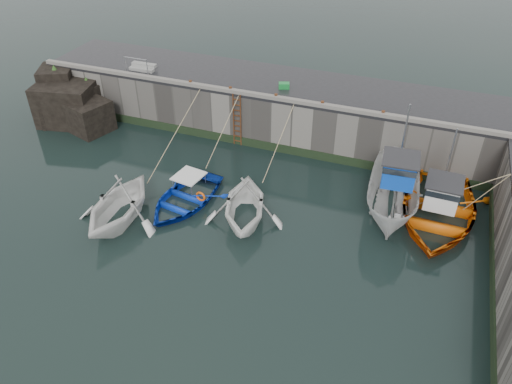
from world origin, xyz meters
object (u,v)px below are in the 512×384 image
at_px(boat_near_blacktrim, 245,219).
at_px(bollard_d, 322,104).
at_px(bollard_b, 230,89).
at_px(bollard_c, 276,96).
at_px(boat_near_white, 121,220).
at_px(fish_crate, 284,86).
at_px(ladder, 237,120).
at_px(bollard_a, 190,83).
at_px(boat_far_white, 394,194).
at_px(boat_far_orange, 437,209).
at_px(boat_near_blue, 185,202).
at_px(bollard_e, 383,113).

distance_m(boat_near_blacktrim, bollard_d, 7.73).
bearing_deg(bollard_b, boat_near_blacktrim, -62.71).
bearing_deg(bollard_c, boat_near_white, -117.93).
xyz_separation_m(fish_crate, bollard_b, (-2.69, -1.47, -0.02)).
relative_size(ladder, bollard_a, 11.43).
bearing_deg(boat_far_white, bollard_a, 158.92).
height_order(boat_far_white, fish_crate, boat_far_white).
distance_m(boat_far_orange, bollard_a, 15.15).
height_order(boat_near_blue, bollard_b, bollard_b).
bearing_deg(boat_near_white, boat_far_white, 20.57).
height_order(boat_near_white, boat_far_orange, boat_far_orange).
bearing_deg(bollard_e, bollard_a, 180.00).
distance_m(ladder, fish_crate, 3.32).
relative_size(fish_crate, bollard_a, 2.14).
relative_size(ladder, boat_far_white, 0.48).
xyz_separation_m(ladder, boat_far_white, (9.42, -3.41, -0.53)).
height_order(ladder, boat_near_blacktrim, ladder).
xyz_separation_m(bollard_a, bollard_e, (11.00, 0.00, 0.00)).
bearing_deg(bollard_a, ladder, -6.38).
relative_size(boat_far_white, boat_far_orange, 0.90).
xyz_separation_m(boat_near_white, boat_far_white, (11.92, 5.12, 1.06)).
xyz_separation_m(boat_near_blue, boat_far_orange, (11.80, 3.20, 0.49)).
distance_m(boat_near_blue, boat_near_blacktrim, 3.29).
bearing_deg(boat_near_blacktrim, bollard_a, 114.43).
xyz_separation_m(boat_far_white, bollard_a, (-12.42, 3.74, 2.24)).
bearing_deg(bollard_c, boat_far_white, -27.42).
distance_m(bollard_b, bollard_e, 8.50).
relative_size(boat_near_blue, bollard_a, 17.63).
xyz_separation_m(boat_near_white, bollard_d, (7.30, 8.87, 3.30)).
xyz_separation_m(boat_near_blue, bollard_c, (2.50, 6.56, 3.30)).
bearing_deg(bollard_b, bollard_d, 0.00).
xyz_separation_m(boat_far_orange, bollard_b, (-12.00, 3.36, 2.81)).
height_order(ladder, bollard_c, bollard_c).
bearing_deg(bollard_d, bollard_b, 180.00).
distance_m(boat_far_orange, bollard_b, 12.77).
xyz_separation_m(boat_near_white, bollard_a, (-0.50, 8.87, 3.30)).
distance_m(boat_near_blue, bollard_e, 11.08).
height_order(boat_far_orange, bollard_a, boat_far_orange).
distance_m(fish_crate, bollard_b, 3.06).
bearing_deg(boat_near_white, boat_near_blacktrim, 18.38).
bearing_deg(ladder, fish_crate, 39.51).
xyz_separation_m(bollard_b, bollard_e, (8.50, 0.00, 0.00)).
bearing_deg(bollard_a, bollard_b, 0.00).
distance_m(boat_near_white, boat_near_blue, 3.19).
relative_size(boat_far_orange, bollard_a, 26.55).
distance_m(fish_crate, bollard_c, 1.47).
distance_m(boat_far_white, bollard_b, 10.83).
height_order(ladder, boat_near_white, ladder).
bearing_deg(bollard_e, boat_near_white, -139.82).
height_order(boat_far_white, bollard_e, boat_far_white).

